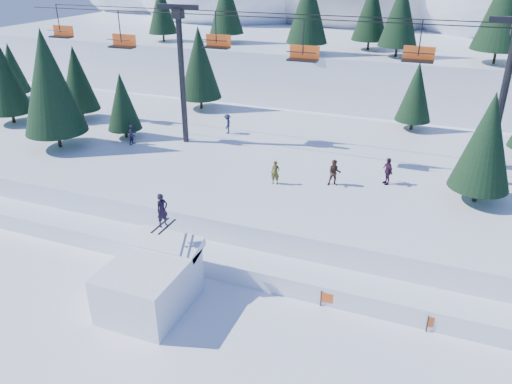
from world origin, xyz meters
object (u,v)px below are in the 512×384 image
(jump_kicker, at_px, (150,282))
(banner_far, at_px, (458,323))
(chairlift, at_px, (306,63))
(banner_near, at_px, (349,302))

(jump_kicker, distance_m, banner_far, 14.73)
(chairlift, bearing_deg, banner_near, -63.74)
(chairlift, relative_size, banner_far, 17.56)
(chairlift, height_order, banner_near, chairlift)
(jump_kicker, height_order, chairlift, chairlift)
(jump_kicker, relative_size, banner_near, 1.95)
(chairlift, xyz_separation_m, banner_far, (11.39, -12.63, -8.78))
(banner_near, bearing_deg, jump_kicker, -161.34)
(banner_near, bearing_deg, chairlift, 116.26)
(chairlift, distance_m, banner_near, 16.90)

